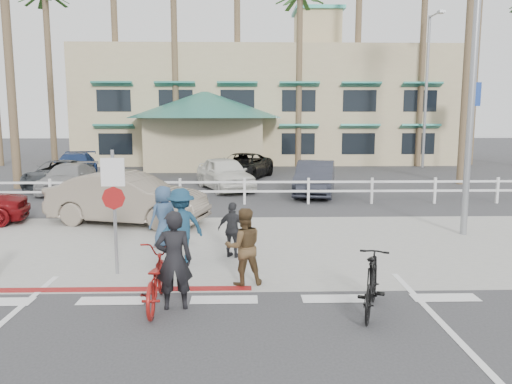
{
  "coord_description": "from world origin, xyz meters",
  "views": [
    {
      "loc": [
        0.35,
        -7.96,
        3.26
      ],
      "look_at": [
        0.65,
        3.7,
        1.5
      ],
      "focal_mm": 35.0,
      "sensor_mm": 36.0,
      "label": 1
    }
  ],
  "objects_px": {
    "bike_red": "(155,278)",
    "sign_post": "(114,206)",
    "car_white_sedan": "(128,198)",
    "bike_black": "(372,283)"
  },
  "relations": [
    {
      "from": "bike_red",
      "to": "sign_post",
      "type": "bearing_deg",
      "value": -59.99
    },
    {
      "from": "car_white_sedan",
      "to": "bike_red",
      "type": "bearing_deg",
      "value": -148.52
    },
    {
      "from": "sign_post",
      "to": "bike_red",
      "type": "relative_size",
      "value": 1.53
    },
    {
      "from": "bike_red",
      "to": "car_white_sedan",
      "type": "distance_m",
      "value": 7.09
    },
    {
      "from": "bike_red",
      "to": "car_white_sedan",
      "type": "xyz_separation_m",
      "value": [
        -2.01,
        6.8,
        0.3
      ]
    },
    {
      "from": "bike_red",
      "to": "bike_black",
      "type": "relative_size",
      "value": 1.09
    },
    {
      "from": "bike_red",
      "to": "car_white_sedan",
      "type": "height_order",
      "value": "car_white_sedan"
    },
    {
      "from": "sign_post",
      "to": "car_white_sedan",
      "type": "distance_m",
      "value": 5.1
    },
    {
      "from": "bike_red",
      "to": "bike_black",
      "type": "xyz_separation_m",
      "value": [
        3.66,
        -0.42,
        0.03
      ]
    },
    {
      "from": "sign_post",
      "to": "bike_black",
      "type": "relative_size",
      "value": 1.67
    }
  ]
}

